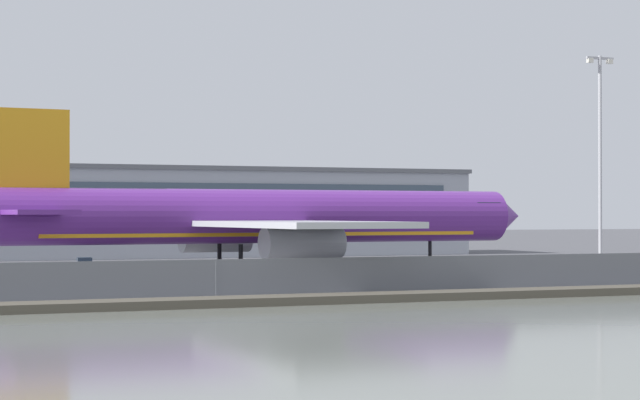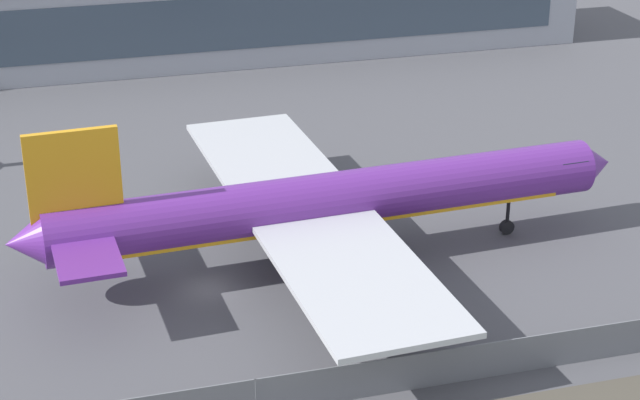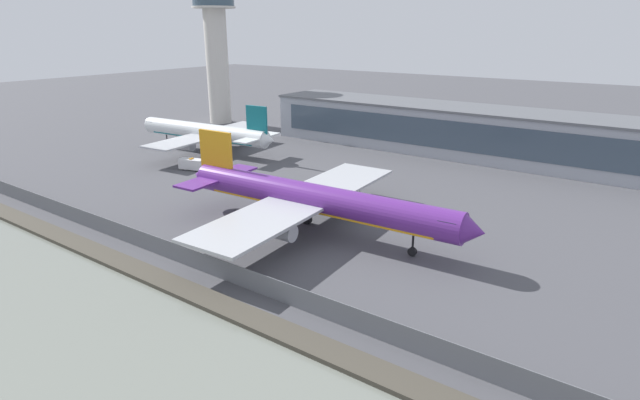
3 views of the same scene
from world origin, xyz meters
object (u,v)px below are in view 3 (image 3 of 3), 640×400
baggage_tug (285,197)px  control_tower (216,41)px  passenger_jet_white_teal (206,133)px  cargo_jet_purple (311,199)px  ops_van (191,164)px

baggage_tug → control_tower: bearing=143.6°
passenger_jet_white_teal → baggage_tug: 41.56m
passenger_jet_white_teal → control_tower: control_tower is taller
cargo_jet_purple → baggage_tug: cargo_jet_purple is taller
cargo_jet_purple → passenger_jet_white_teal: bearing=152.8°
cargo_jet_purple → passenger_jet_white_teal: size_ratio=1.17×
baggage_tug → ops_van: (-28.31, 4.38, 0.47)m
baggage_tug → control_tower: (-63.38, 46.74, 23.27)m
passenger_jet_white_teal → baggage_tug: bearing=-24.5°
passenger_jet_white_teal → ops_van: size_ratio=7.24×
passenger_jet_white_teal → ops_van: bearing=-53.9°
baggage_tug → control_tower: size_ratio=0.08×
ops_van → passenger_jet_white_teal: bearing=126.1°
passenger_jet_white_teal → control_tower: size_ratio=0.97×
passenger_jet_white_teal → baggage_tug: passenger_jet_white_teal is taller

